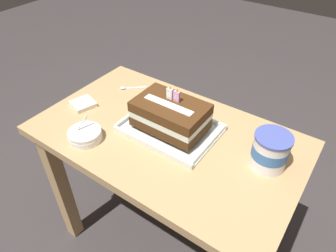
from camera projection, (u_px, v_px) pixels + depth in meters
ground_plane at (167, 240)px, 1.63m from camera, size 8.00×8.00×0.00m
dining_table at (167, 160)px, 1.24m from camera, size 1.01×0.60×0.75m
foil_tray at (169, 129)px, 1.16m from camera, size 0.35×0.26×0.02m
birthday_cake at (169, 114)px, 1.12m from camera, size 0.26×0.17×0.16m
bowl_stack at (85, 135)px, 1.12m from camera, size 0.12×0.12×0.09m
ice_cream_tub at (270, 151)px, 0.99m from camera, size 0.12×0.12×0.13m
serving_spoon_near_tray at (127, 88)px, 1.39m from camera, size 0.10×0.09×0.01m
napkin_pile at (83, 104)px, 1.29m from camera, size 0.11×0.11×0.02m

